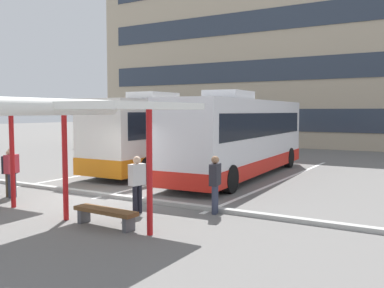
{
  "coord_description": "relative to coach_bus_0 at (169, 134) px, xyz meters",
  "views": [
    {
      "loc": [
        9.84,
        -10.4,
        2.84
      ],
      "look_at": [
        2.31,
        2.32,
        1.73
      ],
      "focal_mm": 40.13,
      "sensor_mm": 36.0,
      "label": 1
    }
  ],
  "objects": [
    {
      "name": "ground_plane",
      "position": [
        1.87,
        -7.14,
        -1.74
      ],
      "size": [
        160.0,
        160.0,
        0.0
      ],
      "primitive_type": "plane",
      "color": "slate"
    },
    {
      "name": "terminal_building",
      "position": [
        1.9,
        21.94,
        6.22
      ],
      "size": [
        38.96,
        13.35,
        18.67
      ],
      "color": "tan",
      "rests_on": "ground"
    },
    {
      "name": "coach_bus_0",
      "position": [
        0.0,
        0.0,
        0.0
      ],
      "size": [
        2.61,
        10.24,
        3.73
      ],
      "color": "silver",
      "rests_on": "ground"
    },
    {
      "name": "coach_bus_1",
      "position": [
        3.99,
        -0.27,
        0.0
      ],
      "size": [
        3.04,
        11.2,
        3.69
      ],
      "color": "silver",
      "rests_on": "ground"
    },
    {
      "name": "lane_stripe_0",
      "position": [
        -2.2,
        -0.3,
        -1.74
      ],
      "size": [
        0.16,
        14.0,
        0.01
      ],
      "primitive_type": "cube",
      "color": "white",
      "rests_on": "ground"
    },
    {
      "name": "lane_stripe_1",
      "position": [
        1.87,
        -0.3,
        -1.74
      ],
      "size": [
        0.16,
        14.0,
        0.01
      ],
      "primitive_type": "cube",
      "color": "white",
      "rests_on": "ground"
    },
    {
      "name": "lane_stripe_2",
      "position": [
        5.94,
        -0.3,
        -1.74
      ],
      "size": [
        0.16,
        14.0,
        0.01
      ],
      "primitive_type": "cube",
      "color": "white",
      "rests_on": "ground"
    },
    {
      "name": "waiting_shelter_1",
      "position": [
        4.56,
        -9.95,
        1.16
      ],
      "size": [
        3.72,
        5.1,
        3.13
      ],
      "color": "red",
      "rests_on": "ground"
    },
    {
      "name": "bench_1",
      "position": [
        4.56,
        -9.66,
        -1.41
      ],
      "size": [
        1.84,
        0.5,
        0.45
      ],
      "color": "brown",
      "rests_on": "ground"
    },
    {
      "name": "platform_kerb",
      "position": [
        1.87,
        -6.82,
        -1.68
      ],
      "size": [
        44.0,
        0.24,
        0.12
      ],
      "primitive_type": "cube",
      "color": "#ADADA8",
      "rests_on": "ground"
    },
    {
      "name": "waiting_passenger_0",
      "position": [
        -0.54,
        -8.51,
        -0.79
      ],
      "size": [
        0.3,
        0.51,
        1.65
      ],
      "color": "#33384C",
      "rests_on": "ground"
    },
    {
      "name": "waiting_passenger_1",
      "position": [
        6.26,
        -7.07,
        -0.81
      ],
      "size": [
        0.31,
        0.5,
        1.62
      ],
      "color": "#33384C",
      "rests_on": "ground"
    },
    {
      "name": "waiting_passenger_2",
      "position": [
        -0.72,
        -8.46,
        -0.84
      ],
      "size": [
        0.51,
        0.42,
        1.58
      ],
      "color": "brown",
      "rests_on": "ground"
    },
    {
      "name": "waiting_passenger_3",
      "position": [
        4.36,
        -8.13,
        -0.82
      ],
      "size": [
        0.32,
        0.5,
        1.61
      ],
      "color": "black",
      "rests_on": "ground"
    }
  ]
}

